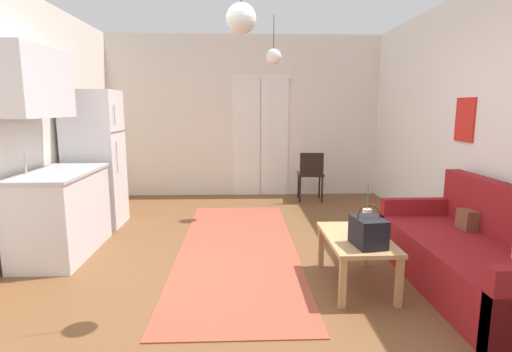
# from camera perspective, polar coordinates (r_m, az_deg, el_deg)

# --- Properties ---
(ground_plane) EXTENTS (5.26, 7.74, 0.10)m
(ground_plane) POSITION_cam_1_polar(r_m,az_deg,el_deg) (3.75, -0.93, -15.23)
(ground_plane) COLOR brown
(wall_back) EXTENTS (4.86, 0.13, 2.76)m
(wall_back) POSITION_cam_1_polar(r_m,az_deg,el_deg) (7.02, -1.56, 8.41)
(wall_back) COLOR silver
(wall_back) RESTS_ON ground_plane
(area_rug) EXTENTS (1.26, 3.56, 0.01)m
(area_rug) POSITION_cam_1_polar(r_m,az_deg,el_deg) (4.47, -2.63, -10.28)
(area_rug) COLOR #9E4733
(area_rug) RESTS_ON ground_plane
(couch) EXTENTS (0.83, 1.94, 0.89)m
(couch) POSITION_cam_1_polar(r_m,az_deg,el_deg) (3.91, 29.15, -10.29)
(couch) COLOR maroon
(couch) RESTS_ON ground_plane
(coffee_table) EXTENTS (0.52, 0.91, 0.44)m
(coffee_table) POSITION_cam_1_polar(r_m,az_deg,el_deg) (3.60, 14.20, -9.31)
(coffee_table) COLOR tan
(coffee_table) RESTS_ON ground_plane
(bamboo_vase) EXTENTS (0.08, 0.08, 0.44)m
(bamboo_vase) POSITION_cam_1_polar(r_m,az_deg,el_deg) (3.68, 15.56, -6.19)
(bamboo_vase) COLOR beige
(bamboo_vase) RESTS_ON coffee_table
(handbag) EXTENTS (0.26, 0.32, 0.34)m
(handbag) POSITION_cam_1_polar(r_m,az_deg,el_deg) (3.34, 15.79, -7.65)
(handbag) COLOR black
(handbag) RESTS_ON coffee_table
(refrigerator) EXTENTS (0.66, 0.61, 1.76)m
(refrigerator) POSITION_cam_1_polar(r_m,az_deg,el_deg) (5.56, -22.09, 2.26)
(refrigerator) COLOR white
(refrigerator) RESTS_ON ground_plane
(kitchen_counter) EXTENTS (0.64, 1.23, 2.12)m
(kitchen_counter) POSITION_cam_1_polar(r_m,az_deg,el_deg) (4.61, -26.86, -0.47)
(kitchen_counter) COLOR silver
(kitchen_counter) RESTS_ON ground_plane
(accent_chair) EXTENTS (0.45, 0.43, 0.82)m
(accent_chair) POSITION_cam_1_polar(r_m,az_deg,el_deg) (6.61, 7.85, 0.47)
(accent_chair) COLOR black
(accent_chair) RESTS_ON ground_plane
(pendant_lamp_near) EXTENTS (0.21, 0.21, 0.72)m
(pendant_lamp_near) POSITION_cam_1_polar(r_m,az_deg,el_deg) (2.95, -2.14, 21.66)
(pendant_lamp_near) COLOR black
(pendant_lamp_far) EXTENTS (0.21, 0.21, 0.65)m
(pendant_lamp_far) POSITION_cam_1_polar(r_m,az_deg,el_deg) (5.64, 2.54, 16.72)
(pendant_lamp_far) COLOR black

